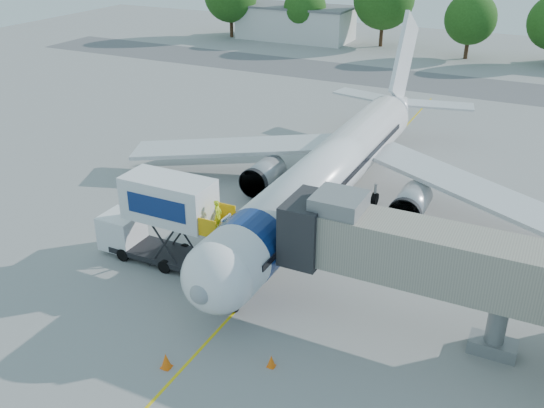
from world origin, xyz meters
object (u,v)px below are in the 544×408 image
at_px(aircraft, 332,169).
at_px(jet_bridge, 407,252).
at_px(catering_hiloader, 161,220).
at_px(ground_tug, 252,405).

xyz_separation_m(aircraft, jet_bridge, (7.99, -11.12, 1.39)).
height_order(jet_bridge, catering_hiloader, jet_bridge).
bearing_deg(jet_bridge, ground_tug, -113.48).
bearing_deg(aircraft, jet_bridge, -54.30).
distance_m(jet_bridge, catering_hiloader, 14.35).
relative_size(catering_hiloader, ground_tug, 2.38).
height_order(aircraft, ground_tug, aircraft).
bearing_deg(jet_bridge, catering_hiloader, -179.99).
xyz_separation_m(jet_bridge, ground_tug, (-3.75, -8.62, -3.67)).
xyz_separation_m(aircraft, ground_tug, (4.25, -19.75, -2.28)).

